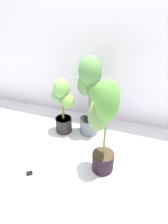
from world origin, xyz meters
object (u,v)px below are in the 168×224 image
(potted_plant_back_left, at_px, (63,104))
(hygrometer_box, at_px, (30,174))
(potted_plant_back_center, at_px, (90,91))
(potted_plant_front_right, at_px, (103,123))

(potted_plant_back_left, xyz_separation_m, hygrometer_box, (-0.04, -0.76, -0.37))
(hygrometer_box, bearing_deg, potted_plant_back_left, 143.63)
(hygrometer_box, bearing_deg, potted_plant_back_center, 124.11)
(potted_plant_front_right, height_order, potted_plant_back_left, potted_plant_front_right)
(hygrometer_box, bearing_deg, potted_plant_front_right, 83.32)
(potted_plant_front_right, xyz_separation_m, hygrometer_box, (-0.64, -0.32, -0.55))
(potted_plant_front_right, xyz_separation_m, potted_plant_back_center, (-0.28, 0.52, 0.01))
(potted_plant_back_left, relative_size, hygrometer_box, 6.42)
(potted_plant_back_center, xyz_separation_m, hygrometer_box, (-0.35, -0.84, -0.56))
(potted_plant_back_center, relative_size, potted_plant_back_left, 1.37)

